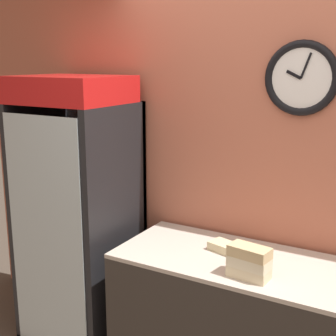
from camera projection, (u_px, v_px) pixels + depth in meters
wall_back at (296, 170)px, 2.87m from camera, size 5.20×0.10×2.70m
prep_counter at (268, 335)px, 2.75m from camera, size 1.86×0.68×0.87m
beverage_cooler at (82, 199)px, 3.35m from camera, size 0.72×0.67×1.91m
sandwich_stack_bottom at (249, 272)px, 2.51m from camera, size 0.23×0.13×0.06m
sandwich_stack_middle at (249, 262)px, 2.50m from camera, size 0.23×0.14×0.06m
sandwich_stack_top at (250, 252)px, 2.48m from camera, size 0.23×0.14×0.06m
sandwich_flat_left at (226, 247)px, 2.85m from camera, size 0.23×0.17×0.05m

